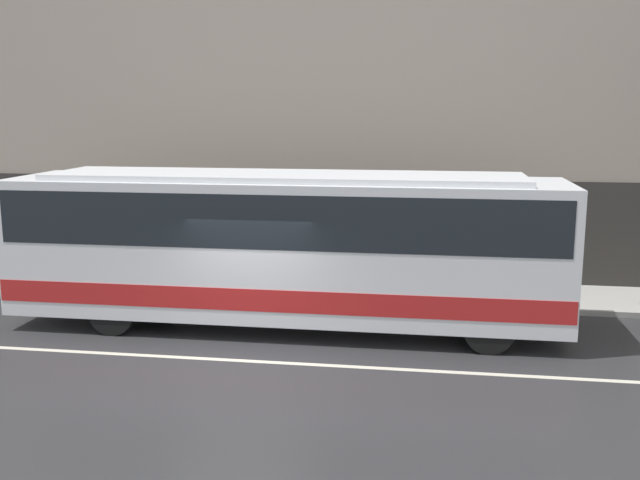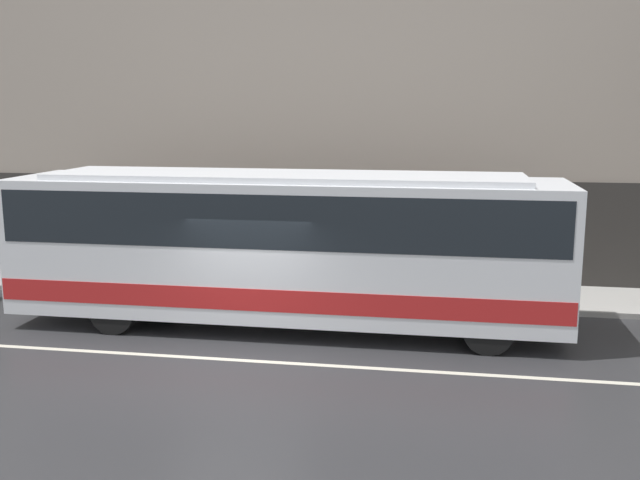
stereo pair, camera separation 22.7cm
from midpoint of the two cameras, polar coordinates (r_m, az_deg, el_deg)
The scene contains 6 objects.
ground_plane at distance 13.57m, azimuth -7.08°, elevation -9.56°, with size 60.00×60.00×0.00m, color #2D2D30.
sidewalk at distance 18.43m, azimuth -2.67°, elevation -3.86°, with size 60.00×2.50×0.13m.
building_facade at distance 19.28m, azimuth -1.99°, elevation 15.31°, with size 60.00×0.35×12.92m.
lane_stripe at distance 13.57m, azimuth -7.08°, elevation -9.54°, with size 54.00×0.14×0.01m.
transit_bus at distance 15.12m, azimuth -3.27°, elevation -0.09°, with size 11.63×2.62×3.30m.
pedestrian_waiting at distance 17.93m, azimuth 4.36°, elevation -1.52°, with size 0.36×0.36×1.68m.
Camera 1 is at (3.43, -12.27, 4.65)m, focal length 40.00 mm.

